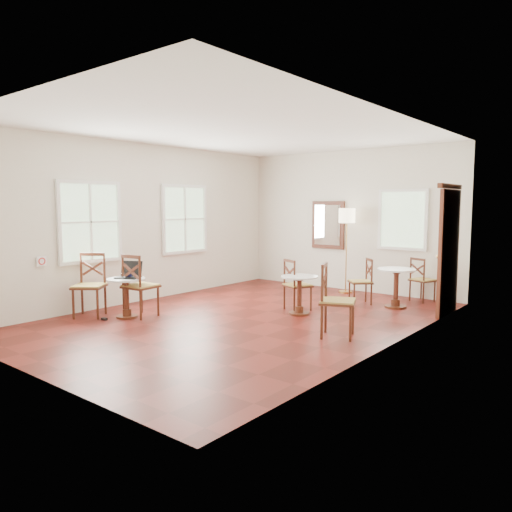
{
  "coord_description": "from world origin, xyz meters",
  "views": [
    {
      "loc": [
        5.07,
        -5.97,
        1.85
      ],
      "look_at": [
        0.0,
        0.3,
        1.0
      ],
      "focal_mm": 34.31,
      "sensor_mm": 36.0,
      "label": 1
    }
  ],
  "objects_px": {
    "chair_mid_a": "(296,285)",
    "floor_lamp": "(347,221)",
    "mouse": "(125,278)",
    "cafe_table_mid": "(299,291)",
    "cafe_table_back": "(396,284)",
    "chair_back_b": "(362,281)",
    "cafe_table_near": "(127,293)",
    "chair_mid_b": "(336,301)",
    "water_glass": "(123,276)",
    "navy_mug": "(129,276)",
    "laptop": "(129,274)",
    "power_adapter": "(104,319)",
    "chair_near_b": "(90,285)",
    "chair_back_a": "(422,280)",
    "chair_near_a": "(139,286)"
  },
  "relations": [
    {
      "from": "floor_lamp",
      "to": "laptop",
      "type": "relative_size",
      "value": 3.79
    },
    {
      "from": "navy_mug",
      "to": "laptop",
      "type": "bearing_deg",
      "value": 137.94
    },
    {
      "from": "chair_near_a",
      "to": "power_adapter",
      "type": "distance_m",
      "value": 0.76
    },
    {
      "from": "chair_mid_a",
      "to": "floor_lamp",
      "type": "distance_m",
      "value": 2.34
    },
    {
      "from": "floor_lamp",
      "to": "mouse",
      "type": "xyz_separation_m",
      "value": [
        -1.66,
        -4.35,
        -0.83
      ]
    },
    {
      "from": "chair_back_b",
      "to": "laptop",
      "type": "relative_size",
      "value": 1.82
    },
    {
      "from": "cafe_table_back",
      "to": "chair_back_b",
      "type": "distance_m",
      "value": 0.65
    },
    {
      "from": "chair_mid_a",
      "to": "floor_lamp",
      "type": "xyz_separation_m",
      "value": [
        -0.16,
        2.09,
        1.05
      ]
    },
    {
      "from": "navy_mug",
      "to": "cafe_table_back",
      "type": "bearing_deg",
      "value": 48.41
    },
    {
      "from": "cafe_table_back",
      "to": "water_glass",
      "type": "height_order",
      "value": "water_glass"
    },
    {
      "from": "water_glass",
      "to": "power_adapter",
      "type": "height_order",
      "value": "water_glass"
    },
    {
      "from": "mouse",
      "to": "cafe_table_mid",
      "type": "bearing_deg",
      "value": 50.6
    },
    {
      "from": "mouse",
      "to": "floor_lamp",
      "type": "bearing_deg",
      "value": 75.42
    },
    {
      "from": "chair_near_b",
      "to": "chair_mid_a",
      "type": "xyz_separation_m",
      "value": [
        2.39,
        2.55,
        -0.07
      ]
    },
    {
      "from": "floor_lamp",
      "to": "mouse",
      "type": "distance_m",
      "value": 4.73
    },
    {
      "from": "floor_lamp",
      "to": "chair_back_a",
      "type": "bearing_deg",
      "value": 2.26
    },
    {
      "from": "cafe_table_near",
      "to": "power_adapter",
      "type": "bearing_deg",
      "value": -109.57
    },
    {
      "from": "chair_mid_b",
      "to": "water_glass",
      "type": "xyz_separation_m",
      "value": [
        -3.22,
        -1.21,
        0.19
      ]
    },
    {
      "from": "chair_near_a",
      "to": "chair_near_b",
      "type": "distance_m",
      "value": 0.83
    },
    {
      "from": "chair_near_a",
      "to": "water_glass",
      "type": "relative_size",
      "value": 10.09
    },
    {
      "from": "chair_back_a",
      "to": "power_adapter",
      "type": "bearing_deg",
      "value": 74.06
    },
    {
      "from": "cafe_table_back",
      "to": "chair_back_b",
      "type": "xyz_separation_m",
      "value": [
        -0.65,
        -0.06,
        -0.01
      ]
    },
    {
      "from": "chair_near_a",
      "to": "chair_back_b",
      "type": "height_order",
      "value": "chair_near_a"
    },
    {
      "from": "cafe_table_back",
      "to": "power_adapter",
      "type": "bearing_deg",
      "value": -130.04
    },
    {
      "from": "chair_mid_b",
      "to": "laptop",
      "type": "height_order",
      "value": "chair_mid_b"
    },
    {
      "from": "floor_lamp",
      "to": "power_adapter",
      "type": "xyz_separation_m",
      "value": [
        -1.8,
        -4.67,
        -1.48
      ]
    },
    {
      "from": "cafe_table_mid",
      "to": "chair_near_a",
      "type": "bearing_deg",
      "value": -137.28
    },
    {
      "from": "chair_mid_b",
      "to": "power_adapter",
      "type": "relative_size",
      "value": 10.41
    },
    {
      "from": "chair_near_b",
      "to": "laptop",
      "type": "height_order",
      "value": "chair_near_b"
    },
    {
      "from": "floor_lamp",
      "to": "cafe_table_mid",
      "type": "bearing_deg",
      "value": -80.37
    },
    {
      "from": "chair_near_b",
      "to": "chair_back_a",
      "type": "height_order",
      "value": "chair_near_b"
    },
    {
      "from": "water_glass",
      "to": "power_adapter",
      "type": "relative_size",
      "value": 1.04
    },
    {
      "from": "chair_back_a",
      "to": "power_adapter",
      "type": "xyz_separation_m",
      "value": [
        -3.39,
        -4.73,
        -0.4
      ]
    },
    {
      "from": "chair_back_a",
      "to": "chair_near_a",
      "type": "bearing_deg",
      "value": 72.91
    },
    {
      "from": "chair_near_a",
      "to": "mouse",
      "type": "relative_size",
      "value": 11.39
    },
    {
      "from": "cafe_table_back",
      "to": "laptop",
      "type": "distance_m",
      "value": 4.66
    },
    {
      "from": "chair_near_a",
      "to": "chair_back_a",
      "type": "relative_size",
      "value": 1.24
    },
    {
      "from": "chair_mid_a",
      "to": "chair_mid_b",
      "type": "distance_m",
      "value": 1.8
    },
    {
      "from": "cafe_table_mid",
      "to": "laptop",
      "type": "bearing_deg",
      "value": -138.15
    },
    {
      "from": "chair_near_b",
      "to": "mouse",
      "type": "bearing_deg",
      "value": -11.67
    },
    {
      "from": "chair_back_a",
      "to": "laptop",
      "type": "relative_size",
      "value": 1.81
    },
    {
      "from": "mouse",
      "to": "navy_mug",
      "type": "bearing_deg",
      "value": 83.56
    },
    {
      "from": "cafe_table_near",
      "to": "chair_back_b",
      "type": "relative_size",
      "value": 0.77
    },
    {
      "from": "mouse",
      "to": "water_glass",
      "type": "relative_size",
      "value": 0.89
    },
    {
      "from": "chair_back_b",
      "to": "chair_near_a",
      "type": "bearing_deg",
      "value": -79.6
    },
    {
      "from": "chair_near_a",
      "to": "chair_mid_a",
      "type": "bearing_deg",
      "value": -135.45
    },
    {
      "from": "cafe_table_near",
      "to": "cafe_table_back",
      "type": "relative_size",
      "value": 0.92
    },
    {
      "from": "cafe_table_back",
      "to": "chair_mid_a",
      "type": "distance_m",
      "value": 1.82
    },
    {
      "from": "chair_near_b",
      "to": "power_adapter",
      "type": "height_order",
      "value": "chair_near_b"
    },
    {
      "from": "chair_near_b",
      "to": "laptop",
      "type": "bearing_deg",
      "value": -0.24
    }
  ]
}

